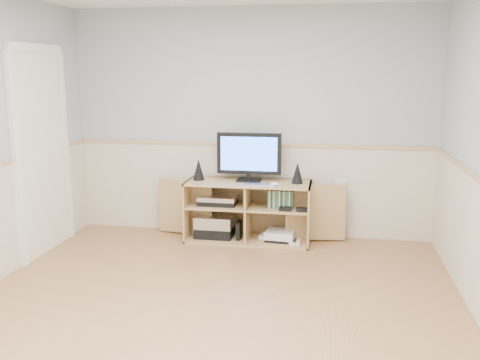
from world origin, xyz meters
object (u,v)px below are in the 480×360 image
media_cabinet (249,209)px  game_consoles (279,236)px  monitor (249,155)px  keyboard (259,185)px

media_cabinet → game_consoles: (0.34, -0.07, -0.26)m
monitor → game_consoles: 0.93m
media_cabinet → monitor: size_ratio=3.02×
monitor → game_consoles: (0.34, -0.06, -0.86)m
media_cabinet → monitor: monitor is taller
media_cabinet → monitor: 0.60m
media_cabinet → game_consoles: bearing=-11.6°
keyboard → game_consoles: keyboard is taller
keyboard → game_consoles: 0.63m
keyboard → game_consoles: (0.21, 0.13, -0.59)m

